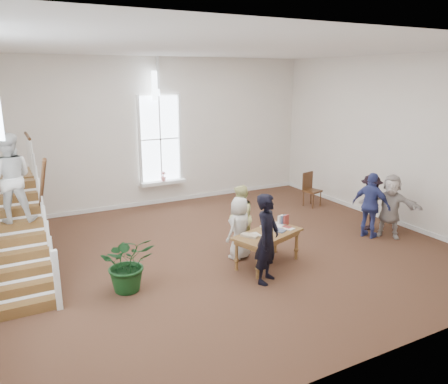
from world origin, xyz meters
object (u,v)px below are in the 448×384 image
elderly_woman (239,228)px  woman_cluster_a (371,206)px  woman_cluster_b (370,202)px  floor_plant (128,263)px  library_table (268,236)px  woman_cluster_c (390,206)px  side_chair (310,187)px  person_yellow (240,217)px  police_officer (267,239)px

elderly_woman → woman_cluster_a: size_ratio=0.85×
elderly_woman → woman_cluster_b: size_ratio=0.95×
floor_plant → library_table: bearing=-4.6°
elderly_woman → woman_cluster_b: woman_cluster_b is taller
woman_cluster_c → floor_plant: woman_cluster_c is taller
library_table → side_chair: bearing=21.9°
person_yellow → woman_cluster_a: bearing=117.4°
police_officer → woman_cluster_c: 4.14m
person_yellow → woman_cluster_a: woman_cluster_a is taller
library_table → person_yellow: bearing=74.7°
side_chair → woman_cluster_c: bearing=-102.8°
elderly_woman → woman_cluster_c: bearing=148.6°
woman_cluster_a → elderly_woman: bearing=63.6°
elderly_woman → woman_cluster_b: bearing=157.8°
police_officer → woman_cluster_a: (3.64, 0.86, -0.07)m
police_officer → person_yellow: bearing=40.9°
woman_cluster_a → woman_cluster_b: 0.64m
police_officer → woman_cluster_b: size_ratio=1.22×
woman_cluster_a → floor_plant: woman_cluster_a is taller
elderly_woman → side_chair: bearing=-170.7°
elderly_woman → side_chair: elderly_woman is taller
library_table → side_chair: (3.60, 3.08, -0.05)m
library_table → floor_plant: floor_plant is taller
police_officer → woman_cluster_c: size_ratio=1.12×
floor_plant → side_chair: 7.15m
elderly_woman → woman_cluster_a: woman_cluster_a is taller
person_yellow → woman_cluster_c: bearing=116.3°
library_table → floor_plant: bearing=156.7°
police_officer → woman_cluster_a: 3.74m
person_yellow → woman_cluster_c: woman_cluster_c is taller
elderly_woman → woman_cluster_c: (3.98, -0.59, 0.10)m
library_table → police_officer: police_officer is taller
police_officer → person_yellow: 1.80m
person_yellow → police_officer: bearing=29.9°
police_officer → side_chair: (4.06, 3.75, -0.30)m
elderly_woman → floor_plant: bearing=-15.4°
woman_cluster_b → woman_cluster_c: 0.65m
elderly_woman → woman_cluster_a: 3.56m
police_officer → floor_plant: bearing=123.9°
elderly_woman → floor_plant: size_ratio=1.27×
police_officer → woman_cluster_c: bearing=-27.1°
person_yellow → woman_cluster_a: 3.36m
library_table → police_officer: 0.85m
woman_cluster_a → side_chair: woman_cluster_a is taller
floor_plant → side_chair: floor_plant is taller
library_table → side_chair: side_chair is taller
elderly_woman → person_yellow: 0.59m
library_table → person_yellow: 1.09m
library_table → person_yellow: person_yellow is taller
woman_cluster_c → elderly_woman: bearing=-136.3°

